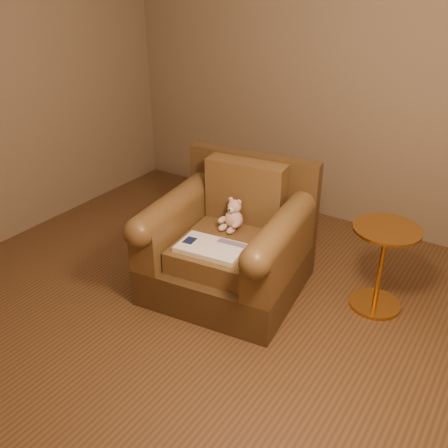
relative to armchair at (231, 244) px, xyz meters
The scene contains 6 objects.
floor 0.61m from the armchair, 95.19° to the right, with size 4.00×4.00×0.00m, color #54371D.
room 1.44m from the armchair, 95.19° to the right, with size 4.02×4.02×2.71m.
armchair is the anchor object (origin of this frame).
teddy_bear 0.20m from the armchair, 113.76° to the left, with size 0.17×0.19×0.24m.
guidebook 0.29m from the armchair, 87.43° to the right, with size 0.48×0.33×0.04m.
side_table 1.07m from the armchair, 19.48° to the left, with size 0.45×0.45×0.63m.
Camera 1 is at (1.75, -2.17, 2.20)m, focal length 40.00 mm.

